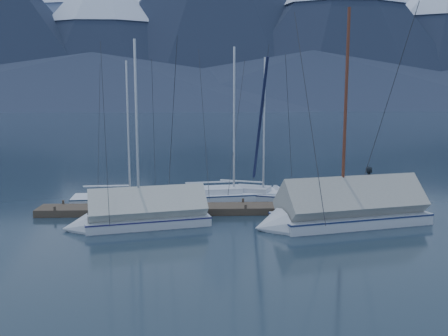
{
  "coord_description": "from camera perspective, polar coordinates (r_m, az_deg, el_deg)",
  "views": [
    {
      "loc": [
        -1.0,
        -20.73,
        5.55
      ],
      "look_at": [
        0.0,
        2.0,
        2.2
      ],
      "focal_mm": 38.0,
      "sensor_mm": 36.0,
      "label": 1
    }
  ],
  "objects": [
    {
      "name": "ground",
      "position": [
        21.49,
        0.24,
        -6.59
      ],
      "size": [
        1000.0,
        1000.0,
        0.0
      ],
      "primitive_type": "plane",
      "color": "black",
      "rests_on": "ground"
    },
    {
      "name": "mountain_range",
      "position": [
        394.8,
        -1.83,
        16.1
      ],
      "size": [
        877.0,
        584.0,
        150.5
      ],
      "color": "#475675",
      "rests_on": "ground"
    },
    {
      "name": "dock",
      "position": [
        23.4,
        -0.0,
        -5.07
      ],
      "size": [
        18.0,
        1.5,
        0.54
      ],
      "color": "#382D23",
      "rests_on": "ground"
    },
    {
      "name": "mooring_posts",
      "position": [
        23.33,
        -1.23,
        -4.51
      ],
      "size": [
        15.12,
        1.52,
        0.35
      ],
      "color": "#382D23",
      "rests_on": "ground"
    },
    {
      "name": "sailboat_open_left",
      "position": [
        26.03,
        -10.25,
        -3.75
      ],
      "size": [
        6.35,
        2.67,
        8.23
      ],
      "color": "silver",
      "rests_on": "ground"
    },
    {
      "name": "sailboat_open_mid",
      "position": [
        26.35,
        2.22,
        -3.44
      ],
      "size": [
        7.09,
        3.19,
        9.09
      ],
      "color": "silver",
      "rests_on": "ground"
    },
    {
      "name": "sailboat_open_right",
      "position": [
        26.27,
        5.69,
        -3.53
      ],
      "size": [
        6.65,
        3.99,
        8.5
      ],
      "color": "#B8BCC5",
      "rests_on": "ground"
    },
    {
      "name": "sailboat_covered_near",
      "position": [
        21.67,
        13.59,
        -5.3
      ],
      "size": [
        8.31,
        4.22,
        10.36
      ],
      "color": "silver",
      "rests_on": "ground"
    },
    {
      "name": "sailboat_covered_far",
      "position": [
        21.16,
        -10.51,
        -5.77
      ],
      "size": [
        6.54,
        3.31,
        8.8
      ],
      "color": "silver",
      "rests_on": "ground"
    },
    {
      "name": "person",
      "position": [
        24.86,
        17.08,
        -1.94
      ],
      "size": [
        0.6,
        0.76,
        1.84
      ],
      "primitive_type": "imported",
      "rotation": [
        0.0,
        0.0,
        1.3
      ],
      "color": "black",
      "rests_on": "dock"
    }
  ]
}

